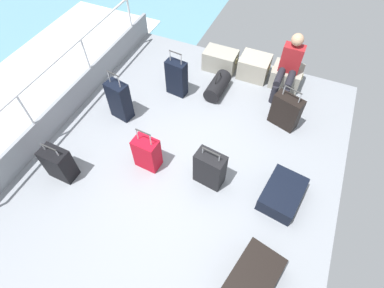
{
  "coord_description": "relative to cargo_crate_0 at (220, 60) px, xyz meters",
  "views": [
    {
      "loc": [
        1.1,
        -2.43,
        3.76
      ],
      "look_at": [
        0.03,
        0.02,
        0.25
      ],
      "focal_mm": 28.27,
      "sensor_mm": 36.0,
      "label": 1
    }
  ],
  "objects": [
    {
      "name": "suitcase_4",
      "position": [
        -1.22,
        -3.15,
        0.08
      ],
      "size": [
        0.39,
        0.25,
        0.66
      ],
      "color": "black",
      "rests_on": "ground_plane"
    },
    {
      "name": "cargo_crate_1",
      "position": [
        0.64,
        0.06,
        0.01
      ],
      "size": [
        0.57,
        0.47,
        0.4
      ],
      "color": "#9E9989",
      "rests_on": "ground_plane"
    },
    {
      "name": "sea_wake",
      "position": [
        -3.3,
        -2.11,
        -0.53
      ],
      "size": [
        12.0,
        12.0,
        0.01
      ],
      "color": "#598C9E",
      "rests_on": "ground_plane"
    },
    {
      "name": "suitcase_1",
      "position": [
        1.74,
        -2.28,
        -0.07
      ],
      "size": [
        0.57,
        0.74,
        0.24
      ],
      "color": "black",
      "rests_on": "ground_plane"
    },
    {
      "name": "suitcase_0",
      "position": [
        1.43,
        -0.92,
        0.1
      ],
      "size": [
        0.49,
        0.34,
        0.75
      ],
      "color": "black",
      "rests_on": "ground_plane"
    },
    {
      "name": "cargo_crate_2",
      "position": [
        1.24,
        0.07,
        -0.01
      ],
      "size": [
        0.56,
        0.47,
        0.35
      ],
      "color": "gray",
      "rests_on": "ground_plane"
    },
    {
      "name": "duffel_bag",
      "position": [
        0.19,
        -0.65,
        -0.04
      ],
      "size": [
        0.31,
        0.62,
        0.42
      ],
      "color": "black",
      "rests_on": "ground_plane"
    },
    {
      "name": "suitcase_2",
      "position": [
        -0.46,
        -0.94,
        0.14
      ],
      "size": [
        0.37,
        0.22,
        0.85
      ],
      "color": "black",
      "rests_on": "ground_plane"
    },
    {
      "name": "passenger_seated",
      "position": [
        1.24,
        -0.11,
        0.35
      ],
      "size": [
        0.34,
        0.66,
        1.05
      ],
      "color": "maroon",
      "rests_on": "ground_plane"
    },
    {
      "name": "suitcase_6",
      "position": [
        -0.19,
        -2.5,
        0.08
      ],
      "size": [
        0.36,
        0.25,
        0.74
      ],
      "color": "#B70C1E",
      "rests_on": "ground_plane"
    },
    {
      "name": "cargo_crate_0",
      "position": [
        0.0,
        0.0,
        0.0
      ],
      "size": [
        0.64,
        0.39,
        0.38
      ],
      "color": "gray",
      "rests_on": "ground_plane"
    },
    {
      "name": "railing_port",
      "position": [
        -1.87,
        -2.11,
        0.59
      ],
      "size": [
        0.04,
        4.2,
        1.02
      ],
      "color": "silver",
      "rests_on": "ground_plane"
    },
    {
      "name": "suitcase_7",
      "position": [
        0.73,
        -2.4,
        0.1
      ],
      "size": [
        0.43,
        0.29,
        0.69
      ],
      "color": "black",
      "rests_on": "ground_plane"
    },
    {
      "name": "suitcase_3",
      "position": [
        1.68,
        -3.48,
        -0.06
      ],
      "size": [
        0.61,
        0.82,
        0.26
      ],
      "color": "black",
      "rests_on": "ground_plane"
    },
    {
      "name": "gunwale_port",
      "position": [
        -1.87,
        -2.11,
        0.04
      ],
      "size": [
        0.06,
        5.2,
        0.45
      ],
      "primitive_type": "cube",
      "color": "gray",
      "rests_on": "ground_plane"
    },
    {
      "name": "ground_plane",
      "position": [
        0.3,
        -2.11,
        -0.22
      ],
      "size": [
        4.4,
        5.2,
        0.06
      ],
      "primitive_type": "cube",
      "color": "gray"
    },
    {
      "name": "suitcase_5",
      "position": [
        -1.06,
        -1.81,
        0.15
      ],
      "size": [
        0.37,
        0.27,
        0.9
      ],
      "color": "black",
      "rests_on": "ground_plane"
    }
  ]
}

